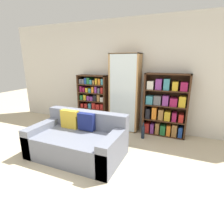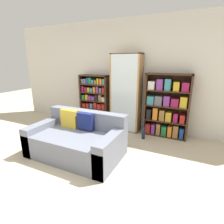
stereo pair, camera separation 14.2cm
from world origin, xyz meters
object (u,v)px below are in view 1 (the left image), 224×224
at_px(couch, 78,141).
at_px(display_cabinet, 125,93).
at_px(bookshelf_left, 94,101).
at_px(bookshelf_right, 165,107).
at_px(wine_bottle, 143,132).

relative_size(couch, display_cabinet, 0.89).
height_order(couch, bookshelf_left, bookshelf_left).
height_order(couch, display_cabinet, display_cabinet).
relative_size(bookshelf_left, bookshelf_right, 0.93).
distance_m(bookshelf_left, wine_bottle, 1.63).
xyz_separation_m(display_cabinet, bookshelf_right, (0.98, 0.02, -0.25)).
relative_size(couch, bookshelf_left, 1.25).
bearing_deg(wine_bottle, bookshelf_left, 164.57).
bearing_deg(bookshelf_right, bookshelf_left, 180.00).
relative_size(bookshelf_right, wine_bottle, 3.82).
relative_size(bookshelf_left, wine_bottle, 3.57).
distance_m(bookshelf_right, wine_bottle, 0.78).
height_order(couch, wine_bottle, couch).
xyz_separation_m(bookshelf_right, wine_bottle, (-0.40, -0.41, -0.53)).
height_order(bookshelf_right, wine_bottle, bookshelf_right).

